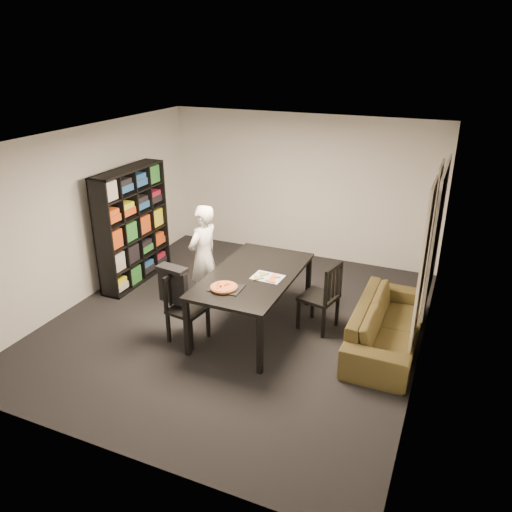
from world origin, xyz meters
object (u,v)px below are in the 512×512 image
at_px(person, 203,257).
at_px(baking_tray, 226,288).
at_px(dining_table, 253,279).
at_px(chair_right, 325,293).
at_px(pepperoni_pizza, 224,287).
at_px(sofa, 387,325).
at_px(chair_left, 182,302).
at_px(bookshelf, 133,226).

bearing_deg(person, baking_tray, 54.31).
height_order(dining_table, chair_right, chair_right).
xyz_separation_m(pepperoni_pizza, sofa, (1.95, 0.86, -0.56)).
bearing_deg(chair_left, bookshelf, 59.97).
xyz_separation_m(chair_left, chair_right, (1.68, 0.95, 0.03)).
bearing_deg(sofa, baking_tray, 113.33).
height_order(chair_left, pepperoni_pizza, chair_left).
relative_size(chair_left, person, 0.60).
relative_size(pepperoni_pizza, sofa, 0.17).
xyz_separation_m(dining_table, baking_tray, (-0.13, -0.54, 0.08)).
height_order(chair_right, pepperoni_pizza, chair_right).
xyz_separation_m(chair_left, pepperoni_pizza, (0.61, 0.05, 0.32)).
distance_m(dining_table, chair_right, 1.00).
distance_m(bookshelf, dining_table, 2.52).
relative_size(chair_left, baking_tray, 2.36).
relative_size(bookshelf, pepperoni_pizza, 5.43).
bearing_deg(person, chair_right, 101.40).
bearing_deg(chair_right, bookshelf, -82.56).
height_order(bookshelf, chair_left, bookshelf).
bearing_deg(sofa, person, 89.13).
distance_m(chair_right, sofa, 0.91).
relative_size(chair_right, baking_tray, 2.48).
bearing_deg(dining_table, sofa, 9.29).
bearing_deg(bookshelf, chair_left, -37.51).
distance_m(person, baking_tray, 1.19).
relative_size(baking_tray, sofa, 0.20).
bearing_deg(baking_tray, pepperoni_pizza, -127.19).
relative_size(chair_left, chair_right, 0.95).
height_order(dining_table, baking_tray, baking_tray).
bearing_deg(baking_tray, person, 133.02).
relative_size(chair_left, pepperoni_pizza, 2.70).
distance_m(baking_tray, pepperoni_pizza, 0.04).
xyz_separation_m(baking_tray, pepperoni_pizza, (-0.02, -0.03, 0.02)).
bearing_deg(person, dining_table, 81.85).
xyz_separation_m(bookshelf, chair_left, (1.66, -1.27, -0.41)).
distance_m(chair_right, pepperoni_pizza, 1.43).
xyz_separation_m(dining_table, chair_left, (-0.76, -0.61, -0.22)).
bearing_deg(bookshelf, baking_tray, -27.62).
distance_m(dining_table, sofa, 1.87).
xyz_separation_m(dining_table, pepperoni_pizza, (-0.16, -0.57, 0.10)).
height_order(dining_table, person, person).
height_order(chair_left, person, person).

